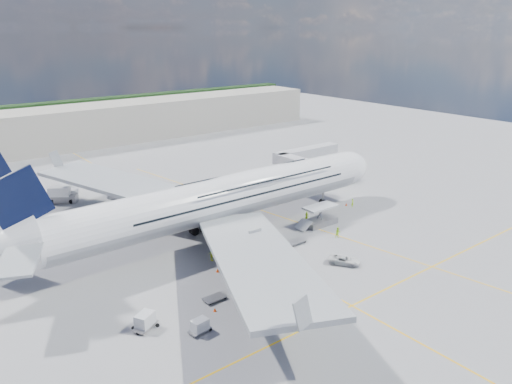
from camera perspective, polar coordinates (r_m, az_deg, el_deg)
ground at (r=81.15m, az=0.19°, el=-7.11°), size 300.00×300.00×0.00m
taxi_line_main at (r=81.15m, az=0.19°, el=-7.11°), size 0.25×220.00×0.01m
taxi_line_cross at (r=68.44m, az=10.89°, el=-12.64°), size 120.00×0.25×0.01m
taxi_line_diag at (r=96.46m, az=3.03°, el=-2.90°), size 14.16×99.06×0.01m
airliner at (r=86.19m, az=-3.80°, el=-0.67°), size 77.26×79.15×23.71m
jet_bridge at (r=112.26m, az=5.52°, el=3.77°), size 18.80×12.10×8.50m
cargo_loader at (r=93.02m, az=7.24°, el=-3.02°), size 8.53×3.20×3.67m
terminal at (r=161.72m, az=-21.32°, el=6.77°), size 180.00×16.00×12.00m
tree_line at (r=217.40m, az=-14.79°, el=9.53°), size 160.00×6.00×8.00m
dolly_row_a at (r=62.04m, az=-6.44°, el=-14.93°), size 2.87×1.75×1.72m
dolly_row_b at (r=68.55m, az=-4.75°, el=-11.95°), size 3.15×1.75×0.45m
dolly_row_c at (r=69.59m, az=-1.23°, el=-10.65°), size 3.77×2.99×2.11m
dolly_back at (r=63.72m, az=-12.57°, el=-14.14°), size 3.63×3.05×2.03m
dolly_nose_far at (r=85.19m, az=4.64°, el=-5.61°), size 3.41×1.83×0.50m
dolly_nose_near at (r=77.58m, az=2.67°, el=-7.52°), size 3.44×2.40×1.97m
baggage_tug at (r=70.74m, az=-0.46°, el=-10.53°), size 2.81×1.99×1.60m
catering_truck_inner at (r=102.88m, az=-10.75°, el=-0.69°), size 7.26×4.14×4.08m
catering_truck_outer at (r=111.50m, az=-21.22°, el=-0.31°), size 6.40×5.08×3.52m
service_van at (r=78.82m, az=10.04°, el=-7.69°), size 4.47×5.20×1.33m
crew_nose at (r=103.29m, az=10.98°, el=-1.23°), size 0.79×0.70×1.81m
crew_loader at (r=87.90m, az=9.36°, el=-4.60°), size 1.20×1.12×1.97m
crew_wing at (r=78.82m, az=-5.09°, el=-7.21°), size 0.66×1.21×1.96m
crew_van at (r=95.73m, az=5.82°, el=-2.66°), size 0.80×0.88×1.51m
crew_tug at (r=64.92m, az=1.93°, el=-13.13°), size 1.43×1.11×1.95m
cone_nose at (r=104.09m, az=10.28°, el=-1.40°), size 0.46×0.46×0.58m
cone_wing_left_inner at (r=98.68m, az=-15.34°, el=-2.91°), size 0.38×0.38×0.49m
cone_wing_left_outer at (r=98.69m, az=-14.59°, el=-2.83°), size 0.43×0.43×0.55m
cone_wing_right_inner at (r=75.67m, az=-4.41°, el=-8.91°), size 0.47×0.47×0.59m
cone_wing_right_outer at (r=66.19m, az=-4.73°, el=-13.24°), size 0.41×0.41×0.52m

